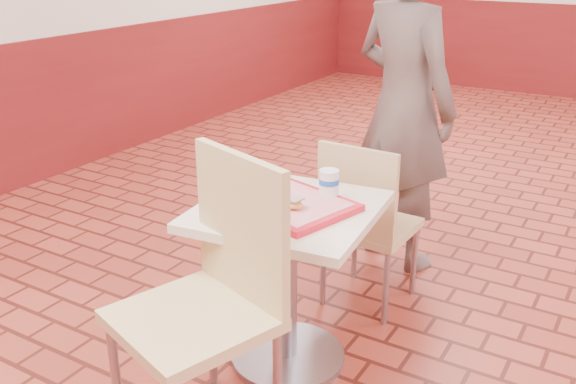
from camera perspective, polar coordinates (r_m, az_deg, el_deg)
The scene contains 8 objects.
main_table at distance 2.54m, azimuth 0.00°, elevation -6.01°, with size 0.66×0.66×0.69m.
chair_main_front at distance 2.17m, azimuth -6.73°, elevation -8.55°, with size 0.59×0.59×1.01m.
chair_main_back at distance 2.95m, azimuth 6.88°, elevation -2.29°, with size 0.39×0.39×0.82m.
customer at distance 3.35m, azimuth 10.25°, elevation 7.56°, with size 0.62×0.41×1.71m, color brown.
serving_tray at distance 2.44m, azimuth 0.00°, elevation -1.00°, with size 0.46×0.36×0.03m.
ring_donut at distance 2.48m, azimuth -1.10°, elevation 0.10°, with size 0.09×0.09×0.03m, color gold.
long_john_donut at distance 2.37m, azimuth -0.15°, elevation -0.83°, with size 0.16×0.10×0.05m.
paper_cup at distance 2.48m, azimuth 3.67°, elevation 0.89°, with size 0.08×0.08×0.10m.
Camera 1 is at (-0.15, -2.72, 1.64)m, focal length 40.00 mm.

